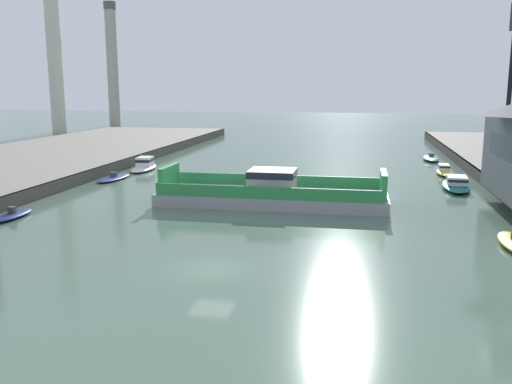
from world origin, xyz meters
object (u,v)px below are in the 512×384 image
(smokestack_distant_b, at_px, (112,61))
(moored_boat_mid_right, at_px, (12,215))
(chain_ferry, at_px, (272,193))
(moored_boat_near_left, at_px, (144,165))
(smokestack_distant_a, at_px, (54,41))
(moored_boat_mid_left, at_px, (431,158))
(moored_boat_far_left, at_px, (444,171))
(moored_boat_near_right, at_px, (456,184))
(moored_boat_far_right, at_px, (114,178))

(smokestack_distant_b, bearing_deg, moored_boat_mid_right, -69.30)
(chain_ferry, distance_m, moored_boat_mid_right, 22.42)
(moored_boat_near_left, height_order, smokestack_distant_a, smokestack_distant_a)
(smokestack_distant_a, bearing_deg, moored_boat_mid_left, -23.35)
(moored_boat_far_left, height_order, smokestack_distant_b, smokestack_distant_b)
(moored_boat_near_right, bearing_deg, moored_boat_far_left, 89.28)
(chain_ferry, distance_m, moored_boat_near_right, 21.17)
(moored_boat_far_left, bearing_deg, moored_boat_near_right, -90.72)
(moored_boat_far_left, xyz_separation_m, smokestack_distant_a, (-79.76, 47.72, 20.47))
(moored_boat_near_left, bearing_deg, smokestack_distant_b, 117.50)
(moored_boat_near_left, distance_m, moored_boat_mid_left, 41.43)
(moored_boat_near_right, xyz_separation_m, smokestack_distant_b, (-77.18, 82.26, 16.94))
(moored_boat_near_right, relative_size, moored_boat_mid_left, 1.37)
(moored_boat_near_right, bearing_deg, moored_boat_mid_left, 89.60)
(moored_boat_far_right, height_order, smokestack_distant_b, smokestack_distant_b)
(moored_boat_near_left, bearing_deg, moored_boat_far_right, -94.52)
(chain_ferry, distance_m, moored_boat_mid_left, 38.83)
(moored_boat_mid_right, bearing_deg, smokestack_distant_a, 117.84)
(moored_boat_far_left, relative_size, smokestack_distant_b, 0.17)
(smokestack_distant_a, bearing_deg, moored_boat_mid_right, -62.16)
(moored_boat_near_left, xyz_separation_m, moored_boat_far_left, (37.95, 3.24, -0.16))
(moored_boat_far_left, xyz_separation_m, smokestack_distant_b, (-77.30, 72.34, 17.02))
(chain_ferry, relative_size, moored_boat_mid_left, 3.37)
(moored_boat_mid_left, distance_m, moored_boat_far_right, 45.66)
(moored_boat_mid_left, height_order, moored_boat_far_left, moored_boat_far_left)
(moored_boat_near_right, distance_m, moored_boat_mid_right, 43.50)
(moored_boat_near_right, height_order, moored_boat_far_left, moored_boat_near_right)
(moored_boat_mid_left, xyz_separation_m, moored_boat_far_left, (-0.04, -13.28, 0.15))
(moored_boat_mid_left, bearing_deg, moored_boat_mid_right, -131.29)
(moored_boat_far_left, height_order, moored_boat_far_right, moored_boat_far_left)
(moored_boat_mid_left, bearing_deg, smokestack_distant_a, 156.65)
(moored_boat_near_left, distance_m, moored_boat_far_left, 38.09)
(chain_ferry, height_order, smokestack_distant_b, smokestack_distant_b)
(moored_boat_mid_right, relative_size, smokestack_distant_a, 0.12)
(moored_boat_near_left, distance_m, moored_boat_near_right, 38.42)
(smokestack_distant_a, bearing_deg, moored_boat_near_right, -35.90)
(chain_ferry, relative_size, moored_boat_mid_right, 4.30)
(moored_boat_near_right, relative_size, moored_boat_far_left, 1.50)
(moored_boat_near_left, distance_m, smokestack_distant_b, 86.86)
(chain_ferry, xyz_separation_m, moored_boat_mid_right, (-20.29, -9.50, -0.77))
(chain_ferry, height_order, moored_boat_mid_left, chain_ferry)
(moored_boat_mid_left, bearing_deg, moored_boat_near_left, -156.50)
(moored_boat_far_right, bearing_deg, moored_boat_near_left, 85.48)
(moored_boat_mid_right, distance_m, smokestack_distant_b, 111.30)
(moored_boat_far_right, distance_m, smokestack_distant_a, 74.74)
(chain_ferry, xyz_separation_m, moored_boat_far_right, (-20.43, 9.93, -0.81))
(moored_boat_mid_left, height_order, moored_boat_far_right, moored_boat_mid_left)
(moored_boat_near_left, relative_size, moored_boat_far_left, 1.32)
(smokestack_distant_a, distance_m, smokestack_distant_b, 24.97)
(chain_ferry, relative_size, moored_boat_far_left, 3.69)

